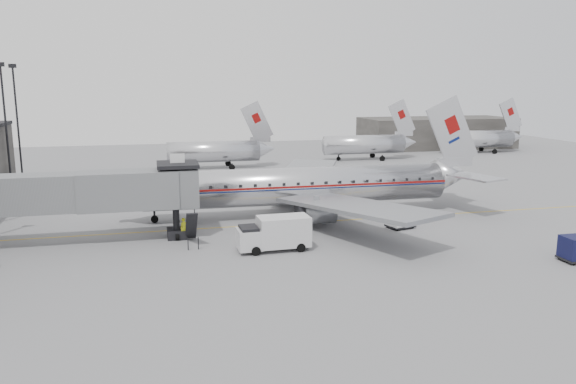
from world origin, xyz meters
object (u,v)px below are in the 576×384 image
service_van (274,233)px  baggage_cart_white (400,218)px  ramp_worker (184,228)px  airliner (305,186)px

service_van → baggage_cart_white: (12.51, 4.00, -0.45)m
ramp_worker → service_van: bearing=-54.2°
airliner → ramp_worker: (-12.19, -5.99, -2.06)m
baggage_cart_white → service_van: bearing=-177.3°
baggage_cart_white → ramp_worker: 19.24m
airliner → baggage_cart_white: 10.11m
airliner → service_van: size_ratio=6.49×
service_van → baggage_cart_white: service_van is taller
airliner → ramp_worker: 13.74m
airliner → baggage_cart_white: bearing=-43.9°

